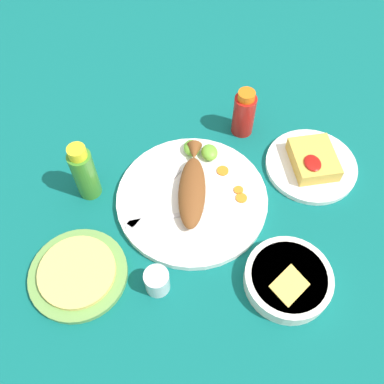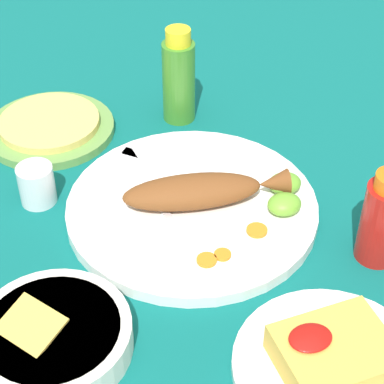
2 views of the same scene
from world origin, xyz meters
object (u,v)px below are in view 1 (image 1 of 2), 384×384
object	(u,v)px
fork_near	(161,218)
side_plate_fries	(311,166)
fork_far	(152,201)
hot_sauce_bottle_green	(84,173)
salt_cup	(157,282)
tortilla_plate	(78,274)
guacamole_bowl	(288,279)
hot_sauce_bottle_red	(244,113)
main_plate	(192,199)
fried_fish	(192,187)

from	to	relation	value
fork_near	side_plate_fries	xyz separation A→B (m)	(-0.10, 0.38, -0.01)
fork_near	fork_far	bearing A→B (deg)	-76.89
hot_sauce_bottle_green	salt_cup	world-z (taller)	hot_sauce_bottle_green
side_plate_fries	fork_near	bearing A→B (deg)	-75.78
tortilla_plate	fork_far	bearing A→B (deg)	130.55
guacamole_bowl	tortilla_plate	bearing A→B (deg)	-101.21
hot_sauce_bottle_red	tortilla_plate	world-z (taller)	hot_sauce_bottle_red
salt_cup	side_plate_fries	xyz separation A→B (m)	(-0.24, 0.40, -0.02)
hot_sauce_bottle_red	fork_far	bearing A→B (deg)	-52.89
fork_far	salt_cup	bearing A→B (deg)	41.19
main_plate	fried_fish	xyz separation A→B (m)	(-0.01, 0.00, 0.03)
fried_fish	side_plate_fries	bearing A→B (deg)	108.88
tortilla_plate	fork_near	bearing A→B (deg)	117.80
hot_sauce_bottle_red	salt_cup	world-z (taller)	hot_sauce_bottle_red
fried_fish	fork_near	world-z (taller)	fried_fish
fork_far	side_plate_fries	bearing A→B (deg)	141.16
fork_far	fork_near	bearing A→B (deg)	60.94
guacamole_bowl	tortilla_plate	distance (m)	0.43
hot_sauce_bottle_green	guacamole_bowl	size ratio (longest dim) A/B	0.89
fried_fish	salt_cup	distance (m)	0.23
fried_fish	tortilla_plate	size ratio (longest dim) A/B	1.15
fork_near	hot_sauce_bottle_green	size ratio (longest dim) A/B	1.17
main_plate	hot_sauce_bottle_red	world-z (taller)	hot_sauce_bottle_red
fork_far	hot_sauce_bottle_green	size ratio (longest dim) A/B	0.89
hot_sauce_bottle_green	guacamole_bowl	distance (m)	0.49
salt_cup	hot_sauce_bottle_green	bearing A→B (deg)	-153.45
salt_cup	guacamole_bowl	distance (m)	0.27
main_plate	fork_far	size ratio (longest dim) A/B	2.44
side_plate_fries	tortilla_plate	xyz separation A→B (m)	(0.19, -0.56, 0.00)
tortilla_plate	fried_fish	bearing A→B (deg)	120.47
salt_cup	fork_far	bearing A→B (deg)	176.93
salt_cup	hot_sauce_bottle_red	bearing A→B (deg)	145.78
hot_sauce_bottle_red	guacamole_bowl	xyz separation A→B (m)	(0.42, 0.00, -0.04)
fried_fish	fork_near	xyz separation A→B (m)	(0.06, -0.08, -0.02)
fried_fish	hot_sauce_bottle_green	xyz separation A→B (m)	(-0.05, -0.23, 0.04)
fried_fish	hot_sauce_bottle_red	world-z (taller)	hot_sauce_bottle_red
fork_near	guacamole_bowl	bearing A→B (deg)	139.14
fork_far	salt_cup	xyz separation A→B (m)	(0.20, -0.01, 0.01)
hot_sauce_bottle_red	tortilla_plate	distance (m)	0.54
fried_fish	tortilla_plate	world-z (taller)	fried_fish
fork_far	guacamole_bowl	xyz separation A→B (m)	(0.23, 0.25, 0.00)
main_plate	fork_near	distance (m)	0.09
fried_fish	tortilla_plate	distance (m)	0.31
fork_near	hot_sauce_bottle_red	size ratio (longest dim) A/B	1.41
fried_fish	fork_far	size ratio (longest dim) A/B	1.65
fried_fish	fork_far	bearing A→B (deg)	-72.44
main_plate	salt_cup	world-z (taller)	salt_cup
side_plate_fries	fork_far	bearing A→B (deg)	-83.10
main_plate	guacamole_bowl	bearing A→B (deg)	35.32
fork_far	hot_sauce_bottle_green	distance (m)	0.16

